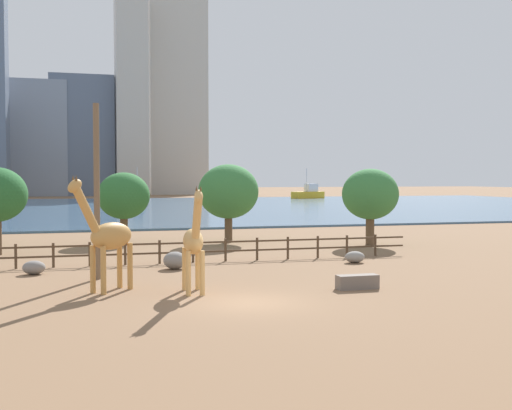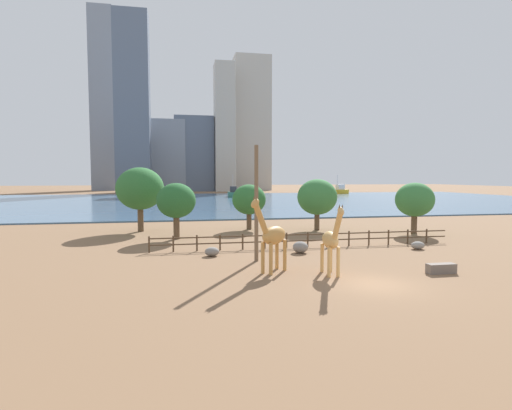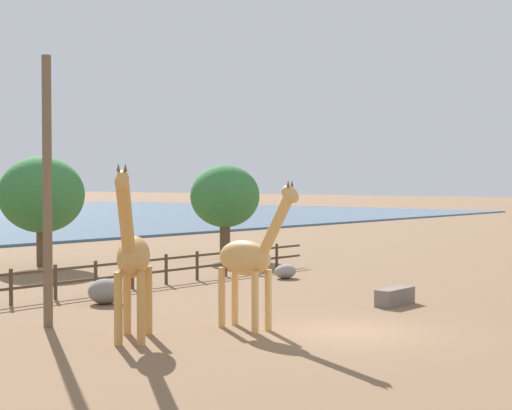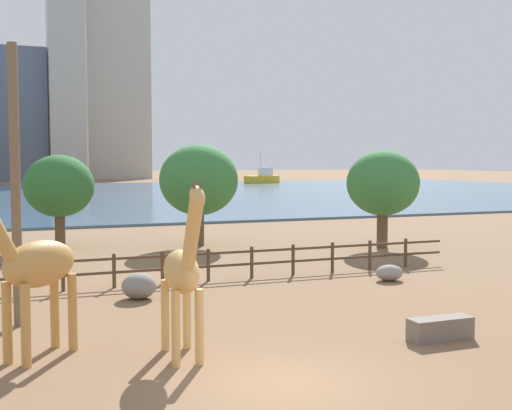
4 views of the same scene
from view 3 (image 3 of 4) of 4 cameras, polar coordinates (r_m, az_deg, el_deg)
giraffe_tall at (r=23.20m, az=-0.50°, el=-3.89°), size 0.90×3.20×4.44m
giraffe_companion at (r=21.79m, az=-8.97°, el=-3.76°), size 2.98×2.73×4.85m
utility_pole at (r=24.32m, az=-14.94°, el=0.93°), size 0.28×0.28×8.17m
boulder_by_pole at (r=35.67m, az=2.14°, el=-4.85°), size 1.14×0.86×0.64m
boulder_small at (r=28.82m, az=-10.93°, el=-6.18°), size 1.21×1.21×0.90m
feeding_trough at (r=28.49m, az=10.07°, el=-6.58°), size 1.80×0.60×0.60m
enclosure_fence at (r=31.15m, az=-12.24°, el=-5.04°), size 26.12×0.14×1.30m
tree_center_broad at (r=42.21m, az=-15.33°, el=0.71°), size 4.42×4.42×5.71m
tree_right_tall at (r=44.78m, az=-2.27°, el=0.62°), size 3.97×3.97×5.36m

